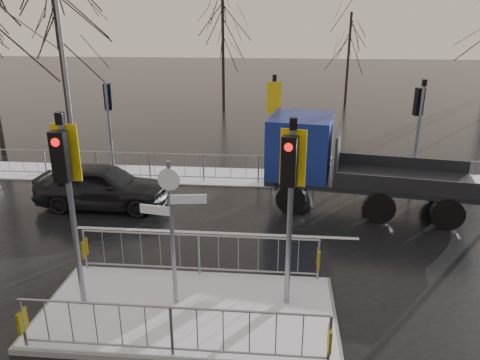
# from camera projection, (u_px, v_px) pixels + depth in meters

# --- Properties ---
(ground) EXTENTS (120.00, 120.00, 0.00)m
(ground) POSITION_uv_depth(u_px,v_px,m) (188.00, 314.00, 9.59)
(ground) COLOR black
(ground) RESTS_ON ground
(snow_verge) EXTENTS (30.00, 2.00, 0.04)m
(snow_verge) POSITION_uv_depth(u_px,v_px,m) (233.00, 177.00, 17.66)
(snow_verge) COLOR white
(snow_verge) RESTS_ON ground
(lane_markings) EXTENTS (8.00, 11.38, 0.01)m
(lane_markings) POSITION_uv_depth(u_px,v_px,m) (185.00, 324.00, 9.28)
(lane_markings) COLOR silver
(lane_markings) RESTS_ON ground
(traffic_island) EXTENTS (6.00, 3.04, 4.15)m
(traffic_island) POSITION_uv_depth(u_px,v_px,m) (187.00, 298.00, 9.47)
(traffic_island) COLOR slate
(traffic_island) RESTS_ON ground
(far_kerb_fixtures) EXTENTS (18.00, 0.65, 3.83)m
(far_kerb_fixtures) POSITION_uv_depth(u_px,v_px,m) (239.00, 155.00, 16.82)
(far_kerb_fixtures) COLOR gray
(far_kerb_fixtures) RESTS_ON ground
(car_far_lane) EXTENTS (4.20, 1.77, 1.42)m
(car_far_lane) POSITION_uv_depth(u_px,v_px,m) (102.00, 186.00, 14.75)
(car_far_lane) COLOR black
(car_far_lane) RESTS_ON ground
(flatbed_truck) EXTENTS (6.44, 3.20, 2.85)m
(flatbed_truck) POSITION_uv_depth(u_px,v_px,m) (328.00, 159.00, 14.65)
(flatbed_truck) COLOR black
(flatbed_truck) RESTS_ON ground
(tree_near_b) EXTENTS (4.00, 4.00, 7.55)m
(tree_near_b) POSITION_uv_depth(u_px,v_px,m) (58.00, 31.00, 20.29)
(tree_near_b) COLOR black
(tree_near_b) RESTS_ON ground
(tree_far_a) EXTENTS (3.75, 3.75, 7.08)m
(tree_far_a) POSITION_uv_depth(u_px,v_px,m) (223.00, 31.00, 28.80)
(tree_far_a) COLOR black
(tree_far_a) RESTS_ON ground
(tree_far_b) EXTENTS (3.25, 3.25, 6.14)m
(tree_far_b) POSITION_uv_depth(u_px,v_px,m) (349.00, 41.00, 30.21)
(tree_far_b) COLOR black
(tree_far_b) RESTS_ON ground
(street_lamp_left) EXTENTS (1.25, 0.18, 8.20)m
(street_lamp_left) POSITION_uv_depth(u_px,v_px,m) (65.00, 52.00, 17.56)
(street_lamp_left) COLOR gray
(street_lamp_left) RESTS_ON ground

